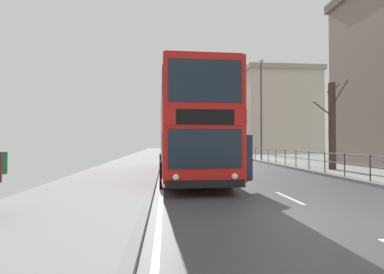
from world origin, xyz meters
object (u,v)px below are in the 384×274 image
object	(u,v)px
double_decker_bus_main	(188,129)
background_building_01	(266,115)
background_bus_far_lane	(221,143)
street_lamp_far_side	(261,103)
bare_tree_far_00	(332,125)

from	to	relation	value
double_decker_bus_main	background_building_01	distance (m)	38.14
background_bus_far_lane	street_lamp_far_side	xyz separation A→B (m)	(1.91, -9.52, 3.70)
double_decker_bus_main	street_lamp_far_side	bearing A→B (deg)	56.68
background_bus_far_lane	bare_tree_far_00	xyz separation A→B (m)	(2.92, -19.16, 1.10)
street_lamp_far_side	background_building_01	size ratio (longest dim) A/B	0.49
background_bus_far_lane	street_lamp_far_side	bearing A→B (deg)	-78.67
background_bus_far_lane	bare_tree_far_00	distance (m)	19.42
street_lamp_far_side	background_building_01	world-z (taller)	background_building_01
street_lamp_far_side	bare_tree_far_00	xyz separation A→B (m)	(1.02, -9.65, -2.60)
background_bus_far_lane	double_decker_bus_main	bearing A→B (deg)	-105.19
background_bus_far_lane	street_lamp_far_side	world-z (taller)	street_lamp_far_side
bare_tree_far_00	background_building_01	size ratio (longest dim) A/B	0.28
background_bus_far_lane	bare_tree_far_00	world-z (taller)	bare_tree_far_00
background_bus_far_lane	street_lamp_far_side	size ratio (longest dim) A/B	1.18
street_lamp_far_side	bare_tree_far_00	bearing A→B (deg)	-83.99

